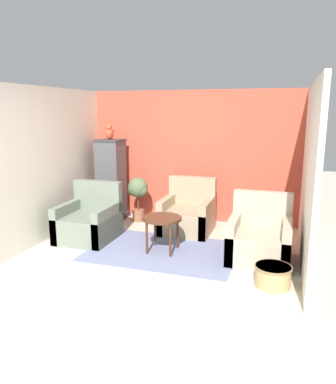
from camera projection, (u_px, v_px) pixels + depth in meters
ground_plane at (129, 288)px, 4.41m from camera, size 20.00×20.00×0.00m
wall_back_accent at (193, 156)px, 6.97m from camera, size 4.00×0.06×2.41m
wall_left at (54, 163)px, 6.14m from camera, size 0.06×3.00×2.41m
wall_right at (309, 175)px, 4.96m from camera, size 0.06×3.00×2.41m
area_rug at (163, 251)px, 5.54m from camera, size 2.15×1.47×0.01m
coffee_table at (162, 221)px, 5.44m from camera, size 0.57×0.57×0.53m
armchair_left at (89, 222)px, 6.02m from camera, size 0.83×0.87×0.90m
armchair_right at (260, 240)px, 5.21m from camera, size 0.83×0.87×0.90m
armchair_middle at (188, 215)px, 6.41m from camera, size 0.83×0.87×0.90m
birdcage at (111, 180)px, 7.12m from camera, size 0.53×0.53×1.51m
parrot at (110, 132)px, 6.93m from camera, size 0.13×0.24×0.29m
potted_plant at (138, 192)px, 6.95m from camera, size 0.41×0.37×0.83m
wicker_basket at (273, 275)px, 4.42m from camera, size 0.43×0.43×0.26m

